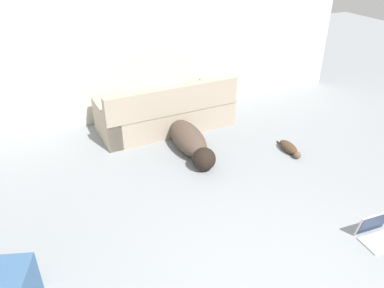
{
  "coord_description": "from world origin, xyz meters",
  "views": [
    {
      "loc": [
        -1.4,
        -1.13,
        2.64
      ],
      "look_at": [
        0.14,
        2.31,
        0.5
      ],
      "focal_mm": 35.0,
      "sensor_mm": 36.0,
      "label": 1
    }
  ],
  "objects": [
    {
      "name": "wall_back",
      "position": [
        0.0,
        4.36,
        1.33
      ],
      "size": [
        7.66,
        0.06,
        2.66
      ],
      "color": "beige",
      "rests_on": "ground_plane"
    },
    {
      "name": "couch",
      "position": [
        0.35,
        3.75,
        0.25
      ],
      "size": [
        2.03,
        0.93,
        0.78
      ],
      "rotation": [
        0.0,
        0.0,
        3.18
      ],
      "color": "tan",
      "rests_on": "ground_plane"
    },
    {
      "name": "dog",
      "position": [
        0.39,
        2.94,
        0.16
      ],
      "size": [
        0.44,
        1.49,
        0.32
      ],
      "rotation": [
        0.0,
        0.0,
        4.67
      ],
      "color": "#4C3D33",
      "rests_on": "ground_plane"
    },
    {
      "name": "cat",
      "position": [
        1.63,
        2.36,
        0.06
      ],
      "size": [
        0.17,
        0.53,
        0.13
      ],
      "rotation": [
        0.0,
        0.0,
        4.67
      ],
      "color": "#473323",
      "rests_on": "ground_plane"
    },
    {
      "name": "laptop_open",
      "position": [
        1.38,
        0.66,
        0.08
      ],
      "size": [
        0.37,
        0.31,
        0.25
      ],
      "rotation": [
        0.0,
        0.0,
        -0.06
      ],
      "color": "#B7B7BC",
      "rests_on": "ground_plane"
    }
  ]
}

